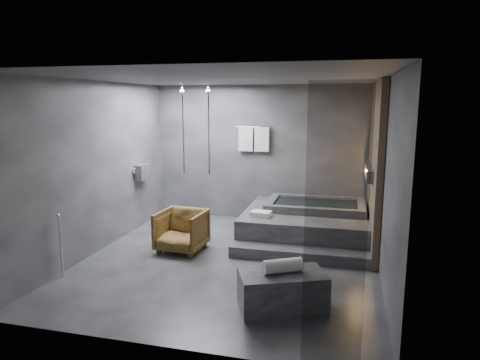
# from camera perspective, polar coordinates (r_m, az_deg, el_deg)

# --- Properties ---
(room) EXTENTS (5.00, 5.04, 2.82)m
(room) POSITION_cam_1_polar(r_m,az_deg,el_deg) (6.59, 2.46, 4.02)
(room) COLOR #2A2A2C
(room) RESTS_ON ground
(tub_deck) EXTENTS (2.20, 2.00, 0.50)m
(tub_deck) POSITION_cam_1_polar(r_m,az_deg,el_deg) (7.97, 8.79, -5.83)
(tub_deck) COLOR #2E2E31
(tub_deck) RESTS_ON ground
(tub_step) EXTENTS (2.20, 0.36, 0.18)m
(tub_step) POSITION_cam_1_polar(r_m,az_deg,el_deg) (6.90, 7.81, -9.81)
(tub_step) COLOR #2E2E31
(tub_step) RESTS_ON ground
(concrete_bench) EXTENTS (1.16, 0.91, 0.46)m
(concrete_bench) POSITION_cam_1_polar(r_m,az_deg,el_deg) (5.33, 5.64, -14.48)
(concrete_bench) COLOR #303032
(concrete_bench) RESTS_ON ground
(driftwood_chair) EXTENTS (0.79, 0.81, 0.69)m
(driftwood_chair) POSITION_cam_1_polar(r_m,az_deg,el_deg) (7.25, -7.80, -6.70)
(driftwood_chair) COLOR #402A10
(driftwood_chair) RESTS_ON ground
(rolled_towel) EXTENTS (0.49, 0.38, 0.17)m
(rolled_towel) POSITION_cam_1_polar(r_m,az_deg,el_deg) (5.21, 5.69, -11.31)
(rolled_towel) COLOR white
(rolled_towel) RESTS_ON concrete_bench
(deck_towel) EXTENTS (0.36, 0.28, 0.09)m
(deck_towel) POSITION_cam_1_polar(r_m,az_deg,el_deg) (7.44, 2.79, -4.53)
(deck_towel) COLOR silver
(deck_towel) RESTS_ON tub_deck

